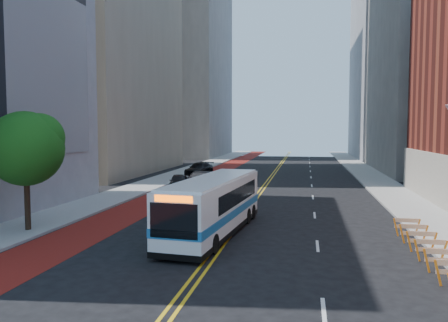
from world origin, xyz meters
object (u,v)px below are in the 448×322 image
car_a (179,182)px  car_c (199,169)px  street_tree (27,146)px  car_b (201,179)px  transit_bus (215,205)px

car_a → car_c: (-1.38, 13.74, 0.03)m
street_tree → car_a: 19.20m
car_a → car_c: size_ratio=0.82×
car_b → car_c: car_c is taller
transit_bus → car_c: bearing=111.0°
car_b → transit_bus: bearing=-62.5°
street_tree → car_c: size_ratio=1.23×
street_tree → car_b: size_ratio=1.41×
transit_bus → car_c: (-8.52, 30.69, -0.86)m
transit_bus → car_b: 19.93m
car_a → car_b: size_ratio=0.94×
car_b → car_c: 11.94m
transit_bus → car_b: bearing=111.4°
street_tree → car_b: 21.65m
car_c → car_a: bearing=-74.2°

